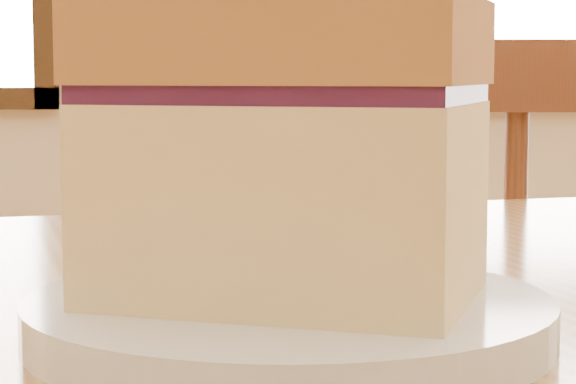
% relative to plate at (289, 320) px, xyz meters
% --- Properties ---
extents(plate, '(0.20, 0.20, 0.02)m').
position_rel_plate_xyz_m(plate, '(0.00, 0.00, 0.00)').
color(plate, white).
rests_on(plate, cafe_table_main).
extents(cake_slice, '(0.16, 0.14, 0.13)m').
position_rel_plate_xyz_m(cake_slice, '(-0.00, 0.00, 0.07)').
color(cake_slice, '#FFDE90').
rests_on(cake_slice, plate).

